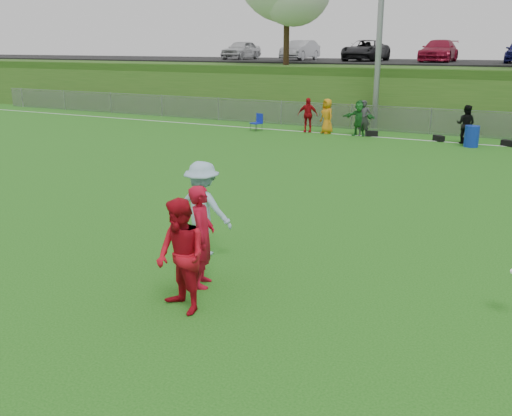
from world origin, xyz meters
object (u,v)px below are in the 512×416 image
Objects in this scene: player_blue at (203,209)px; recycling_bin at (472,136)px; player_red_left at (202,236)px; player_red_center at (181,257)px.

player_blue is 16.62m from recycling_bin.
recycling_bin is (2.41, 17.64, -0.48)m from player_red_left.
player_red_left is 2.07× the size of recycling_bin.
player_red_center is (0.27, -1.05, 0.02)m from player_red_left.
player_red_center is at bearing 113.25° from player_blue.
player_red_left is at bearing 120.43° from player_blue.
player_red_left is 0.95× the size of player_blue.
recycling_bin is at bearing 107.82° from player_red_center.
player_blue reaches higher than recycling_bin.
player_red_center is at bearing -96.55° from recycling_bin.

